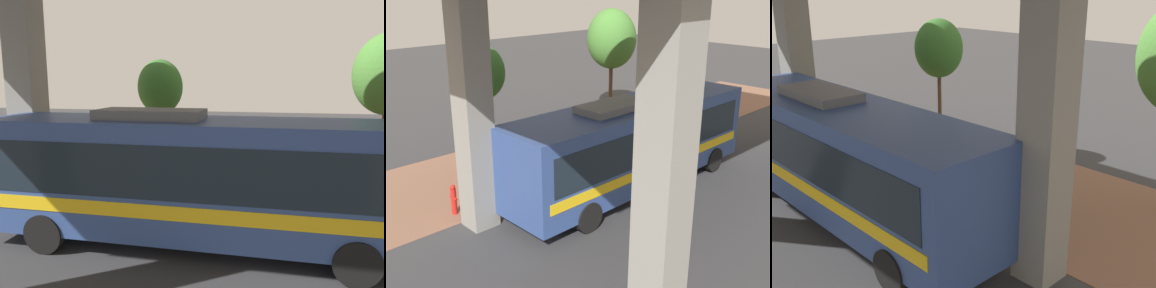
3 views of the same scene
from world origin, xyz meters
The scene contains 7 objects.
ground_plane centered at (0.00, 0.00, 0.00)m, with size 80.00×80.00×0.00m, color #38383A.
sidewalk_strip centered at (-3.00, 0.00, 0.01)m, with size 6.00×40.00×0.02m.
bus centered at (2.03, 0.02, 1.90)m, with size 2.68×10.68×3.51m.
fire_hydrant centered at (-0.70, -5.86, 0.54)m, with size 0.38×0.18×1.07m.
planter_front centered at (-1.07, -1.77, 0.67)m, with size 0.96×0.96×1.35m.
planter_middle centered at (-2.11, 1.36, 0.97)m, with size 1.42×1.42×1.87m.
street_tree_far centered at (-3.68, -2.54, 3.94)m, with size 1.82×1.82×5.06m.
Camera 1 is at (10.96, 1.98, 4.22)m, focal length 35.00 mm.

